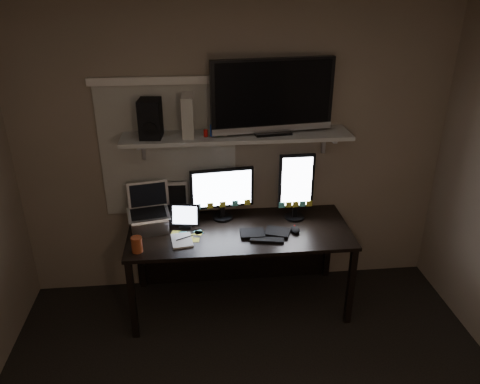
{
  "coord_description": "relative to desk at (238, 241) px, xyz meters",
  "views": [
    {
      "loc": [
        -0.33,
        -1.88,
        2.61
      ],
      "look_at": [
        -0.01,
        1.25,
        1.15
      ],
      "focal_mm": 35.0,
      "sensor_mm": 36.0,
      "label": 1
    }
  ],
  "objects": [
    {
      "name": "ceiling",
      "position": [
        0.0,
        -1.55,
        1.95
      ],
      "size": [
        3.6,
        3.6,
        0.0
      ],
      "primitive_type": "plane",
      "rotation": [
        3.14,
        0.0,
        0.0
      ],
      "color": "silver",
      "rests_on": "back_wall"
    },
    {
      "name": "back_wall",
      "position": [
        0.0,
        0.25,
        0.7
      ],
      "size": [
        3.6,
        0.0,
        3.6
      ],
      "primitive_type": "plane",
      "rotation": [
        1.57,
        0.0,
        0.0
      ],
      "color": "#776855",
      "rests_on": "floor"
    },
    {
      "name": "window_blinds",
      "position": [
        -0.55,
        0.24,
        0.75
      ],
      "size": [
        1.1,
        0.02,
        1.1
      ],
      "primitive_type": "cube",
      "color": "beige",
      "rests_on": "back_wall"
    },
    {
      "name": "desk",
      "position": [
        0.0,
        0.0,
        0.0
      ],
      "size": [
        1.8,
        0.75,
        0.73
      ],
      "color": "black",
      "rests_on": "floor"
    },
    {
      "name": "wall_shelf",
      "position": [
        0.0,
        0.08,
        0.91
      ],
      "size": [
        1.8,
        0.35,
        0.03
      ],
      "primitive_type": "cube",
      "color": "#B6B6B1",
      "rests_on": "back_wall"
    },
    {
      "name": "monitor_landscape",
      "position": [
        -0.12,
        0.09,
        0.41
      ],
      "size": [
        0.53,
        0.11,
        0.46
      ],
      "primitive_type": "cube",
      "rotation": [
        0.0,
        0.0,
        0.11
      ],
      "color": "black",
      "rests_on": "desk"
    },
    {
      "name": "monitor_portrait",
      "position": [
        0.49,
        0.03,
        0.47
      ],
      "size": [
        0.29,
        0.06,
        0.59
      ],
      "primitive_type": "cube",
      "rotation": [
        0.0,
        0.0,
        0.02
      ],
      "color": "black",
      "rests_on": "desk"
    },
    {
      "name": "keyboard",
      "position": [
        0.19,
        -0.21,
        0.19
      ],
      "size": [
        0.43,
        0.23,
        0.02
      ],
      "primitive_type": "cube",
      "rotation": [
        0.0,
        0.0,
        -0.19
      ],
      "color": "black",
      "rests_on": "desk"
    },
    {
      "name": "mouse",
      "position": [
        0.44,
        -0.2,
        0.2
      ],
      "size": [
        0.08,
        0.12,
        0.04
      ],
      "primitive_type": "ellipsoid",
      "rotation": [
        0.0,
        0.0,
        0.06
      ],
      "color": "black",
      "rests_on": "desk"
    },
    {
      "name": "notepad",
      "position": [
        -0.46,
        -0.25,
        0.18
      ],
      "size": [
        0.18,
        0.24,
        0.01
      ],
      "primitive_type": "cube",
      "rotation": [
        0.0,
        0.0,
        0.13
      ],
      "color": "silver",
      "rests_on": "desk"
    },
    {
      "name": "tablet",
      "position": [
        -0.44,
        -0.03,
        0.28
      ],
      "size": [
        0.25,
        0.14,
        0.21
      ],
      "primitive_type": "cube",
      "rotation": [
        0.0,
        0.0,
        -0.16
      ],
      "color": "black",
      "rests_on": "desk"
    },
    {
      "name": "file_sorter",
      "position": [
        -0.55,
        0.18,
        0.33
      ],
      "size": [
        0.25,
        0.12,
        0.31
      ],
      "primitive_type": "cube",
      "rotation": [
        0.0,
        0.0,
        -0.03
      ],
      "color": "black",
      "rests_on": "desk"
    },
    {
      "name": "laptop",
      "position": [
        -0.73,
        -0.05,
        0.36
      ],
      "size": [
        0.37,
        0.32,
        0.37
      ],
      "primitive_type": "cube",
      "rotation": [
        0.0,
        0.0,
        0.19
      ],
      "color": "silver",
      "rests_on": "desk"
    },
    {
      "name": "cup",
      "position": [
        -0.79,
        -0.37,
        0.24
      ],
      "size": [
        0.08,
        0.08,
        0.12
      ],
      "primitive_type": "cylinder",
      "rotation": [
        0.0,
        0.0,
        0.0
      ],
      "color": "#8F381A",
      "rests_on": "desk"
    },
    {
      "name": "sticky_notes",
      "position": [
        -0.43,
        -0.22,
        0.18
      ],
      "size": [
        0.3,
        0.23,
        0.0
      ],
      "primitive_type": null,
      "rotation": [
        0.0,
        0.0,
        -0.06
      ],
      "color": "yellow",
      "rests_on": "desk"
    },
    {
      "name": "tv",
      "position": [
        0.27,
        0.07,
        1.22
      ],
      "size": [
        0.98,
        0.3,
        0.58
      ],
      "primitive_type": "cube",
      "rotation": [
        0.0,
        0.0,
        0.13
      ],
      "color": "black",
      "rests_on": "wall_shelf"
    },
    {
      "name": "game_console",
      "position": [
        -0.38,
        0.1,
        1.08
      ],
      "size": [
        0.09,
        0.27,
        0.31
      ],
      "primitive_type": "cube",
      "rotation": [
        0.0,
        0.0,
        -0.05
      ],
      "color": "silver",
      "rests_on": "wall_shelf"
    },
    {
      "name": "speaker",
      "position": [
        -0.66,
        0.06,
        1.07
      ],
      "size": [
        0.18,
        0.21,
        0.29
      ],
      "primitive_type": "cube",
      "rotation": [
        0.0,
        0.0,
        -0.09
      ],
      "color": "black",
      "rests_on": "wall_shelf"
    },
    {
      "name": "bottles",
      "position": [
        -0.17,
        0.03,
        0.99
      ],
      "size": [
        0.21,
        0.08,
        0.13
      ],
      "primitive_type": null,
      "rotation": [
        0.0,
        0.0,
        -0.14
      ],
      "color": "#A50F0C",
      "rests_on": "wall_shelf"
    }
  ]
}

